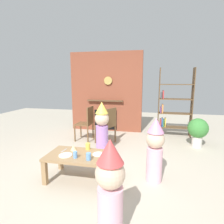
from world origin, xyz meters
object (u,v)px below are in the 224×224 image
object	(u,v)px
dining_chair_left	(87,121)
paper_plate_rear	(98,154)
potted_plant_tall	(198,130)
bookshelf	(173,106)
child_with_cone_hat	(110,188)
paper_plate_front	(65,155)
paper_cup_far_right	(101,160)
paper_cup_near_left	(75,155)
paper_cup_near_right	(89,157)
birthday_cake_slice	(73,148)
paper_cup_center	(110,153)
paper_cup_far_left	(88,146)
dining_chair_middle	(108,123)
child_by_the_chairs	(102,126)
coffee_table	(81,159)
child_in_pink	(155,148)

from	to	relation	value
dining_chair_left	paper_plate_rear	bearing A→B (deg)	118.34
paper_plate_rear	potted_plant_tall	world-z (taller)	potted_plant_tall
bookshelf	child_with_cone_hat	distance (m)	3.85
paper_plate_front	paper_cup_far_right	bearing A→B (deg)	-12.27
paper_cup_near_left	paper_cup_near_right	bearing A→B (deg)	-6.65
paper_plate_rear	birthday_cake_slice	distance (m)	0.47
paper_plate_rear	dining_chair_left	distance (m)	1.95
paper_cup_center	paper_cup_far_left	distance (m)	0.46
paper_cup_far_left	birthday_cake_slice	xyz separation A→B (m)	(-0.23, -0.08, -0.01)
paper_plate_front	paper_cup_near_right	bearing A→B (deg)	-10.75
paper_cup_near_left	potted_plant_tall	distance (m)	3.00
paper_cup_near_left	dining_chair_middle	bearing A→B (deg)	87.66
paper_cup_near_left	birthday_cake_slice	xyz separation A→B (m)	(-0.16, 0.29, -0.01)
bookshelf	paper_cup_near_left	bearing A→B (deg)	-120.62
paper_cup_far_right	child_by_the_chairs	bearing A→B (deg)	104.55
coffee_table	paper_plate_rear	bearing A→B (deg)	12.08
paper_cup_center	birthday_cake_slice	distance (m)	0.65
paper_plate_rear	child_with_cone_hat	xyz separation A→B (m)	(0.42, -1.05, 0.13)
paper_cup_near_right	paper_cup_far_right	world-z (taller)	paper_cup_near_right
paper_plate_rear	birthday_cake_slice	xyz separation A→B (m)	(-0.46, 0.09, 0.04)
bookshelf	paper_cup_far_right	size ratio (longest dim) A/B	19.13
child_in_pink	potted_plant_tall	xyz separation A→B (m)	(1.02, 1.72, -0.12)
bookshelf	child_in_pink	bearing A→B (deg)	-101.61
birthday_cake_slice	paper_plate_front	bearing A→B (deg)	-97.40
paper_cup_near_right	paper_cup_center	size ratio (longest dim) A/B	1.23
paper_cup_near_right	birthday_cake_slice	world-z (taller)	paper_cup_near_right
paper_cup_near_right	birthday_cake_slice	xyz separation A→B (m)	(-0.38, 0.31, -0.01)
bookshelf	paper_plate_front	bearing A→B (deg)	-123.78
paper_cup_near_left	child_in_pink	bearing A→B (deg)	15.84
paper_cup_center	child_in_pink	world-z (taller)	child_in_pink
bookshelf	dining_chair_left	distance (m)	2.40
coffee_table	child_with_cone_hat	distance (m)	1.23
coffee_table	paper_cup_far_right	size ratio (longest dim) A/B	10.69
paper_cup_near_left	paper_cup_far_right	world-z (taller)	paper_cup_near_left
child_with_cone_hat	child_by_the_chairs	size ratio (longest dim) A/B	0.94
paper_cup_near_right	paper_cup_far_left	size ratio (longest dim) A/B	0.99
paper_cup_far_right	child_with_cone_hat	xyz separation A→B (m)	(0.30, -0.77, 0.09)
paper_plate_rear	paper_plate_front	bearing A→B (deg)	-163.70
paper_plate_front	paper_cup_far_left	bearing A→B (deg)	50.81
paper_cup_near_right	dining_chair_left	xyz separation A→B (m)	(-0.73, 1.99, 0.04)
paper_cup_far_left	paper_plate_rear	bearing A→B (deg)	-36.23
bookshelf	dining_chair_middle	xyz separation A→B (m)	(-1.62, -1.00, -0.34)
child_with_cone_hat	potted_plant_tall	distance (m)	3.26
coffee_table	paper_cup_center	world-z (taller)	paper_cup_center
paper_plate_rear	child_in_pink	bearing A→B (deg)	9.02
paper_plate_rear	paper_cup_far_left	bearing A→B (deg)	143.77
paper_cup_near_right	child_with_cone_hat	size ratio (longest dim) A/B	0.10
paper_cup_center	dining_chair_left	bearing A→B (deg)	119.29
coffee_table	paper_cup_far_left	size ratio (longest dim) A/B	9.75
dining_chair_left	child_by_the_chairs	bearing A→B (deg)	134.52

